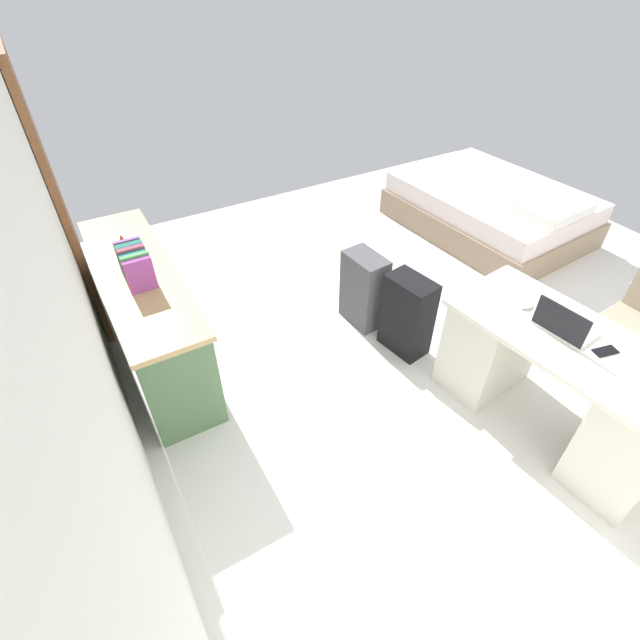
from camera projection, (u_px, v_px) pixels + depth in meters
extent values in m
plane|color=silver|center=(438.00, 329.00, 3.86)|extent=(5.88, 5.88, 0.00)
cube|color=silver|center=(63.00, 287.00, 2.07)|extent=(4.35, 0.10, 2.65)
cube|color=brown|center=(60.00, 203.00, 3.38)|extent=(0.88, 0.05, 2.04)
cube|color=silver|center=(576.00, 342.00, 2.67)|extent=(1.50, 0.81, 0.04)
cube|color=beige|center=(633.00, 439.00, 2.61)|extent=(0.46, 0.63, 0.71)
cube|color=beige|center=(491.00, 343.00, 3.22)|extent=(0.46, 0.63, 0.71)
cylinder|color=black|center=(610.00, 377.00, 3.43)|extent=(0.52, 0.52, 0.04)
cylinder|color=black|center=(621.00, 358.00, 3.31)|extent=(0.06, 0.06, 0.42)
cube|color=tan|center=(637.00, 332.00, 3.14)|extent=(0.50, 0.50, 0.08)
cube|color=#4C6B47|center=(150.00, 317.00, 3.41)|extent=(1.76, 0.44, 0.74)
cube|color=tan|center=(136.00, 273.00, 3.16)|extent=(1.80, 0.48, 0.04)
cube|color=#415B3C|center=(201.00, 355.00, 3.34)|extent=(0.67, 0.01, 0.26)
cube|color=#415B3C|center=(170.00, 297.00, 3.86)|extent=(0.67, 0.01, 0.26)
cube|color=gray|center=(487.00, 217.00, 5.05)|extent=(1.99, 1.53, 0.28)
cube|color=silver|center=(492.00, 196.00, 4.90)|extent=(1.93, 1.46, 0.20)
cube|color=white|center=(552.00, 208.00, 4.38)|extent=(0.53, 0.71, 0.10)
cube|color=black|center=(407.00, 315.00, 3.50)|extent=(0.39, 0.27, 0.64)
cube|color=#4C4C51|center=(364.00, 290.00, 3.76)|extent=(0.38, 0.25, 0.62)
cube|color=silver|center=(565.00, 328.00, 2.73)|extent=(0.33, 0.25, 0.02)
cube|color=black|center=(561.00, 322.00, 2.62)|extent=(0.31, 0.05, 0.19)
ellipsoid|color=white|center=(527.00, 305.00, 2.89)|extent=(0.07, 0.11, 0.03)
cube|color=black|center=(605.00, 351.00, 2.59)|extent=(0.10, 0.15, 0.01)
cube|color=#9C4297|center=(141.00, 275.00, 2.90)|extent=(0.04, 0.17, 0.23)
cube|color=#59B65B|center=(139.00, 271.00, 2.92)|extent=(0.03, 0.17, 0.24)
cube|color=#9B3032|center=(138.00, 271.00, 2.97)|extent=(0.04, 0.17, 0.19)
cube|color=#206F6F|center=(136.00, 267.00, 2.99)|extent=(0.04, 0.17, 0.21)
cube|color=#97465A|center=(135.00, 263.00, 3.01)|extent=(0.04, 0.17, 0.23)
cube|color=#21696F|center=(133.00, 260.00, 3.03)|extent=(0.04, 0.17, 0.23)
cube|color=#1D8245|center=(132.00, 258.00, 3.06)|extent=(0.03, 0.17, 0.22)
cube|color=#875BA3|center=(130.00, 254.00, 3.09)|extent=(0.03, 0.17, 0.22)
cone|color=red|center=(123.00, 241.00, 3.33)|extent=(0.08, 0.08, 0.11)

